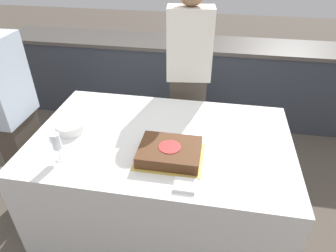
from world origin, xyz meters
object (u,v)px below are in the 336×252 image
at_px(person_cutting_cake, 188,75).
at_px(cake, 170,152).
at_px(plate_stack, 70,127).
at_px(person_seated_left, 14,115).
at_px(wine_glass, 56,143).

bearing_deg(person_cutting_cake, cake, 83.24).
bearing_deg(cake, person_cutting_cake, 90.00).
xyz_separation_m(cake, plate_stack, (-0.76, 0.17, -0.01)).
relative_size(person_cutting_cake, person_seated_left, 1.06).
relative_size(plate_stack, person_seated_left, 0.13).
height_order(person_cutting_cake, person_seated_left, person_cutting_cake).
bearing_deg(person_cutting_cake, wine_glass, 52.04).
relative_size(cake, plate_stack, 2.08).
bearing_deg(plate_stack, cake, -12.35).
xyz_separation_m(plate_stack, person_cutting_cake, (0.76, 0.83, 0.10)).
bearing_deg(plate_stack, person_cutting_cake, 47.57).
distance_m(wine_glass, person_cutting_cake, 1.32).
distance_m(wine_glass, person_seated_left, 0.64).
bearing_deg(wine_glass, person_cutting_cake, 58.79).
relative_size(cake, wine_glass, 2.25).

